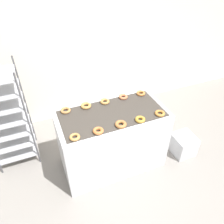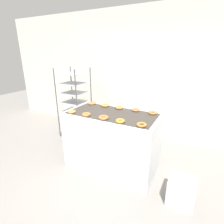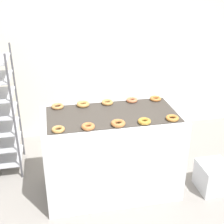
{
  "view_description": "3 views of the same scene",
  "coord_description": "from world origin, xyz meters",
  "px_view_note": "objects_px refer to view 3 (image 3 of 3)",
  "views": [
    {
      "loc": [
        -0.87,
        -1.49,
        2.74
      ],
      "look_at": [
        0.0,
        0.62,
        1.0
      ],
      "focal_mm": 35.0,
      "sensor_mm": 36.0,
      "label": 1
    },
    {
      "loc": [
        1.2,
        -1.66,
        1.9
      ],
      "look_at": [
        0.0,
        0.62,
        1.0
      ],
      "focal_mm": 28.0,
      "sensor_mm": 36.0,
      "label": 2
    },
    {
      "loc": [
        -0.6,
        -2.3,
        2.38
      ],
      "look_at": [
        0.0,
        0.62,
        1.0
      ],
      "focal_mm": 50.0,
      "sensor_mm": 36.0,
      "label": 3
    }
  ],
  "objects_px": {
    "donut_far_leftmost": "(57,106)",
    "donut_far_left": "(83,104)",
    "glaze_bin": "(213,177)",
    "donut_near_leftmost": "(58,129)",
    "donut_far_right": "(132,100)",
    "donut_near_left": "(88,126)",
    "donut_near_center": "(118,123)",
    "donut_far_rightmost": "(156,99)",
    "fryer_machine": "(112,153)",
    "donut_near_rightmost": "(172,118)",
    "donut_near_right": "(144,121)",
    "donut_far_center": "(107,102)"
  },
  "relations": [
    {
      "from": "glaze_bin",
      "to": "donut_far_center",
      "type": "distance_m",
      "value": 1.51
    },
    {
      "from": "donut_near_left",
      "to": "donut_near_right",
      "type": "height_order",
      "value": "donut_near_left"
    },
    {
      "from": "donut_near_left",
      "to": "donut_near_right",
      "type": "relative_size",
      "value": 1.0
    },
    {
      "from": "donut_near_center",
      "to": "donut_far_left",
      "type": "xyz_separation_m",
      "value": [
        -0.28,
        0.54,
        -0.0
      ]
    },
    {
      "from": "donut_far_left",
      "to": "donut_far_center",
      "type": "distance_m",
      "value": 0.28
    },
    {
      "from": "donut_near_center",
      "to": "donut_far_rightmost",
      "type": "bearing_deg",
      "value": 43.45
    },
    {
      "from": "donut_near_leftmost",
      "to": "donut_far_center",
      "type": "relative_size",
      "value": 0.94
    },
    {
      "from": "donut_far_center",
      "to": "donut_far_rightmost",
      "type": "xyz_separation_m",
      "value": [
        0.57,
        0.0,
        -0.0
      ]
    },
    {
      "from": "donut_far_center",
      "to": "donut_far_rightmost",
      "type": "relative_size",
      "value": 1.01
    },
    {
      "from": "glaze_bin",
      "to": "donut_far_rightmost",
      "type": "bearing_deg",
      "value": 139.36
    },
    {
      "from": "glaze_bin",
      "to": "donut_far_leftmost",
      "type": "height_order",
      "value": "donut_far_leftmost"
    },
    {
      "from": "donut_near_leftmost",
      "to": "donut_far_center",
      "type": "bearing_deg",
      "value": 43.03
    },
    {
      "from": "donut_near_center",
      "to": "donut_far_right",
      "type": "xyz_separation_m",
      "value": [
        0.28,
        0.55,
        -0.0
      ]
    },
    {
      "from": "glaze_bin",
      "to": "donut_far_left",
      "type": "xyz_separation_m",
      "value": [
        -1.43,
        0.5,
        0.84
      ]
    },
    {
      "from": "donut_far_left",
      "to": "donut_near_right",
      "type": "bearing_deg",
      "value": -44.75
    },
    {
      "from": "donut_far_left",
      "to": "glaze_bin",
      "type": "bearing_deg",
      "value": -19.28
    },
    {
      "from": "donut_far_leftmost",
      "to": "donut_far_center",
      "type": "bearing_deg",
      "value": -0.46
    },
    {
      "from": "donut_near_center",
      "to": "donut_near_right",
      "type": "distance_m",
      "value": 0.27
    },
    {
      "from": "glaze_bin",
      "to": "donut_far_leftmost",
      "type": "bearing_deg",
      "value": 163.57
    },
    {
      "from": "donut_near_rightmost",
      "to": "donut_far_rightmost",
      "type": "bearing_deg",
      "value": 89.81
    },
    {
      "from": "donut_far_rightmost",
      "to": "donut_far_right",
      "type": "bearing_deg",
      "value": 177.78
    },
    {
      "from": "donut_near_center",
      "to": "donut_far_center",
      "type": "xyz_separation_m",
      "value": [
        -0.0,
        0.54,
        -0.0
      ]
    },
    {
      "from": "glaze_bin",
      "to": "donut_far_leftmost",
      "type": "xyz_separation_m",
      "value": [
        -1.71,
        0.51,
        0.83
      ]
    },
    {
      "from": "glaze_bin",
      "to": "donut_near_center",
      "type": "bearing_deg",
      "value": -178.2
    },
    {
      "from": "donut_near_leftmost",
      "to": "donut_far_rightmost",
      "type": "height_order",
      "value": "donut_far_rightmost"
    },
    {
      "from": "donut_near_rightmost",
      "to": "donut_far_right",
      "type": "relative_size",
      "value": 1.05
    },
    {
      "from": "donut_far_leftmost",
      "to": "donut_far_left",
      "type": "xyz_separation_m",
      "value": [
        0.28,
        -0.0,
        0.0
      ]
    },
    {
      "from": "donut_near_leftmost",
      "to": "donut_far_rightmost",
      "type": "distance_m",
      "value": 1.27
    },
    {
      "from": "donut_far_leftmost",
      "to": "donut_far_rightmost",
      "type": "relative_size",
      "value": 1.03
    },
    {
      "from": "glaze_bin",
      "to": "donut_far_right",
      "type": "height_order",
      "value": "donut_far_right"
    },
    {
      "from": "donut_near_left",
      "to": "donut_near_rightmost",
      "type": "bearing_deg",
      "value": 1.11
    },
    {
      "from": "donut_near_center",
      "to": "donut_far_leftmost",
      "type": "relative_size",
      "value": 1.06
    },
    {
      "from": "donut_far_right",
      "to": "donut_far_left",
      "type": "bearing_deg",
      "value": -178.91
    },
    {
      "from": "fryer_machine",
      "to": "donut_near_rightmost",
      "type": "relative_size",
      "value": 11.09
    },
    {
      "from": "glaze_bin",
      "to": "donut_far_leftmost",
      "type": "distance_m",
      "value": 1.97
    },
    {
      "from": "glaze_bin",
      "to": "donut_far_rightmost",
      "type": "height_order",
      "value": "donut_far_rightmost"
    },
    {
      "from": "donut_far_leftmost",
      "to": "donut_far_left",
      "type": "relative_size",
      "value": 0.94
    },
    {
      "from": "glaze_bin",
      "to": "donut_far_left",
      "type": "distance_m",
      "value": 1.73
    },
    {
      "from": "glaze_bin",
      "to": "fryer_machine",
      "type": "bearing_deg",
      "value": 168.5
    },
    {
      "from": "fryer_machine",
      "to": "donut_near_right",
      "type": "distance_m",
      "value": 0.64
    },
    {
      "from": "donut_far_leftmost",
      "to": "donut_far_center",
      "type": "distance_m",
      "value": 0.56
    },
    {
      "from": "donut_near_right",
      "to": "donut_far_center",
      "type": "relative_size",
      "value": 0.99
    },
    {
      "from": "donut_near_right",
      "to": "glaze_bin",
      "type": "bearing_deg",
      "value": 2.68
    },
    {
      "from": "donut_far_leftmost",
      "to": "donut_far_rightmost",
      "type": "distance_m",
      "value": 1.13
    },
    {
      "from": "donut_near_leftmost",
      "to": "donut_far_right",
      "type": "distance_m",
      "value": 1.02
    },
    {
      "from": "fryer_machine",
      "to": "donut_near_rightmost",
      "type": "xyz_separation_m",
      "value": [
        0.57,
        -0.26,
        0.51
      ]
    },
    {
      "from": "donut_near_left",
      "to": "donut_far_right",
      "type": "distance_m",
      "value": 0.8
    },
    {
      "from": "fryer_machine",
      "to": "glaze_bin",
      "type": "xyz_separation_m",
      "value": [
        1.16,
        -0.24,
        -0.32
      ]
    },
    {
      "from": "donut_near_leftmost",
      "to": "donut_near_rightmost",
      "type": "relative_size",
      "value": 0.93
    },
    {
      "from": "donut_near_left",
      "to": "donut_far_right",
      "type": "bearing_deg",
      "value": 43.7
    }
  ]
}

